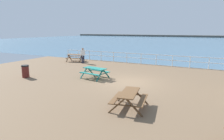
# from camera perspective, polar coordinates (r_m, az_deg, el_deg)

# --- Properties ---
(ground_plane) EXTENTS (30.00, 24.00, 0.20)m
(ground_plane) POSITION_cam_1_polar(r_m,az_deg,el_deg) (13.86, 4.47, -3.88)
(ground_plane) COLOR brown
(sea_band) EXTENTS (142.00, 90.00, 0.01)m
(sea_band) POSITION_cam_1_polar(r_m,az_deg,el_deg) (65.42, 22.56, 7.52)
(sea_band) COLOR #476B84
(sea_band) RESTS_ON ground
(distant_shoreline) EXTENTS (142.00, 6.00, 1.80)m
(distant_shoreline) POSITION_cam_1_polar(r_m,az_deg,el_deg) (108.30, 24.43, 8.61)
(distant_shoreline) COLOR #4C4C47
(distant_shoreline) RESTS_ON ground
(seaward_railing) EXTENTS (23.07, 0.07, 1.08)m
(seaward_railing) POSITION_cam_1_polar(r_m,az_deg,el_deg) (20.94, 12.64, 3.46)
(seaward_railing) COLOR white
(seaward_railing) RESTS_ON ground
(picnic_table_near_right) EXTENTS (2.15, 1.95, 0.80)m
(picnic_table_near_right) POSITION_cam_1_polar(r_m,az_deg,el_deg) (23.19, -10.58, 3.92)
(picnic_table_near_right) COLOR brown
(picnic_table_near_right) RESTS_ON ground
(picnic_table_mid_centre) EXTENTS (2.02, 1.78, 0.80)m
(picnic_table_mid_centre) POSITION_cam_1_polar(r_m,az_deg,el_deg) (14.86, -4.97, -0.13)
(picnic_table_mid_centre) COLOR #1E7A70
(picnic_table_mid_centre) RESTS_ON ground
(picnic_table_far_left) EXTENTS (1.80, 2.03, 0.80)m
(picnic_table_far_left) POSITION_cam_1_polar(r_m,az_deg,el_deg) (9.20, 5.00, -7.49)
(picnic_table_far_left) COLOR brown
(picnic_table_far_left) RESTS_ON ground
(visitor) EXTENTS (0.39, 0.42, 1.66)m
(visitor) POSITION_cam_1_polar(r_m,az_deg,el_deg) (21.66, -8.42, 4.43)
(visitor) COLOR #1E2338
(visitor) RESTS_ON ground
(litter_bin) EXTENTS (0.55, 0.55, 0.95)m
(litter_bin) POSITION_cam_1_polar(r_m,az_deg,el_deg) (16.44, -23.69, -0.31)
(litter_bin) COLOR #591E19
(litter_bin) RESTS_ON ground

